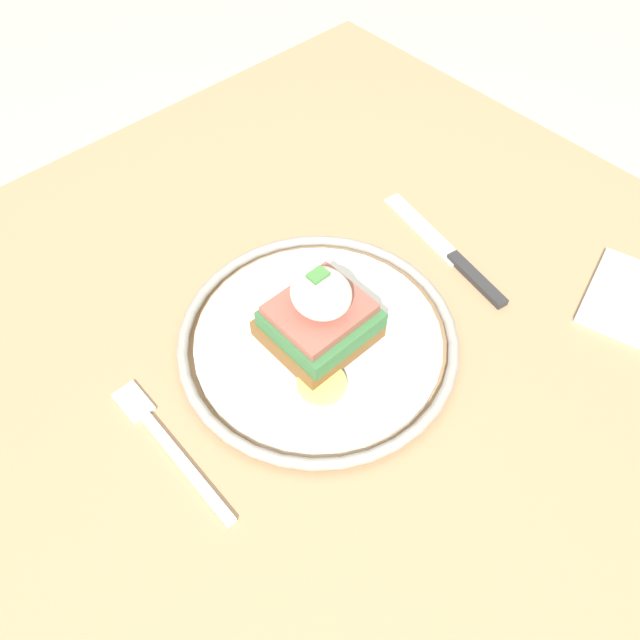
% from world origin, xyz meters
% --- Properties ---
extents(ground_plane, '(6.00, 6.00, 0.00)m').
position_xyz_m(ground_plane, '(0.00, 0.00, 0.00)').
color(ground_plane, '#B2ADA3').
extents(dining_table, '(0.84, 0.89, 0.76)m').
position_xyz_m(dining_table, '(0.00, 0.00, 0.63)').
color(dining_table, tan).
rests_on(dining_table, ground_plane).
extents(plate, '(0.25, 0.25, 0.02)m').
position_xyz_m(plate, '(0.00, 0.05, 0.77)').
color(plate, silver).
rests_on(plate, dining_table).
extents(sandwich, '(0.10, 0.10, 0.08)m').
position_xyz_m(sandwich, '(0.00, 0.05, 0.80)').
color(sandwich, brown).
rests_on(sandwich, plate).
extents(fork, '(0.02, 0.16, 0.00)m').
position_xyz_m(fork, '(-0.16, 0.06, 0.76)').
color(fork, silver).
rests_on(fork, dining_table).
extents(knife, '(0.05, 0.18, 0.01)m').
position_xyz_m(knife, '(0.17, 0.03, 0.76)').
color(knife, '#2D2D2D').
rests_on(knife, dining_table).
extents(napkin, '(0.13, 0.12, 0.01)m').
position_xyz_m(napkin, '(0.26, -0.12, 0.76)').
color(napkin, silver).
rests_on(napkin, dining_table).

